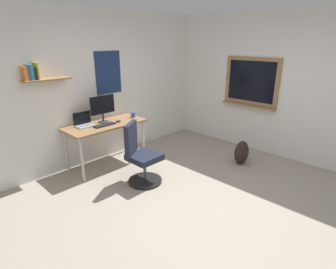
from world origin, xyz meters
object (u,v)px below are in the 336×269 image
(keyboard, at_px, (105,125))
(backpack, at_px, (242,153))
(laptop, at_px, (84,123))
(desk, at_px, (106,128))
(coffee_mug, at_px, (133,115))
(monitor_primary, at_px, (103,107))
(office_chair, at_px, (140,158))
(computer_mouse, at_px, (118,121))

(keyboard, bearing_deg, backpack, -43.32)
(backpack, bearing_deg, laptop, 136.69)
(desk, height_order, coffee_mug, coffee_mug)
(keyboard, distance_m, coffee_mug, 0.65)
(laptop, relative_size, backpack, 0.73)
(keyboard, xyz_separation_m, backpack, (1.72, -1.62, -0.55))
(monitor_primary, bearing_deg, office_chair, -92.49)
(computer_mouse, bearing_deg, keyboard, 180.00)
(desk, bearing_deg, laptop, 154.31)
(monitor_primary, height_order, coffee_mug, monitor_primary)
(monitor_primary, bearing_deg, keyboard, -120.07)
(keyboard, bearing_deg, desk, 48.54)
(laptop, relative_size, monitor_primary, 0.67)
(computer_mouse, bearing_deg, desk, 159.95)
(office_chair, xyz_separation_m, keyboard, (-0.06, 0.83, 0.36))
(office_chair, height_order, laptop, laptop)
(desk, xyz_separation_m, keyboard, (-0.07, -0.08, 0.09))
(computer_mouse, distance_m, coffee_mug, 0.38)
(office_chair, relative_size, backpack, 2.23)
(office_chair, distance_m, coffee_mug, 1.13)
(laptop, xyz_separation_m, keyboard, (0.24, -0.23, -0.04))
(backpack, bearing_deg, desk, 134.19)
(desk, relative_size, coffee_mug, 14.84)
(monitor_primary, bearing_deg, coffee_mug, -13.02)
(monitor_primary, distance_m, keyboard, 0.33)
(office_chair, xyz_separation_m, monitor_primary, (0.04, 1.00, 0.62))
(keyboard, bearing_deg, computer_mouse, 0.00)
(laptop, height_order, keyboard, laptop)
(office_chair, height_order, computer_mouse, office_chair)
(keyboard, relative_size, computer_mouse, 3.56)
(coffee_mug, bearing_deg, office_chair, -124.07)
(keyboard, height_order, coffee_mug, coffee_mug)
(coffee_mug, bearing_deg, desk, 177.32)
(office_chair, height_order, keyboard, office_chair)
(office_chair, bearing_deg, backpack, -25.59)
(desk, relative_size, laptop, 4.40)
(computer_mouse, xyz_separation_m, coffee_mug, (0.37, 0.05, 0.03))
(monitor_primary, height_order, backpack, monitor_primary)
(keyboard, bearing_deg, office_chair, -85.92)
(keyboard, distance_m, backpack, 2.42)
(desk, bearing_deg, office_chair, -90.60)
(laptop, distance_m, computer_mouse, 0.57)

